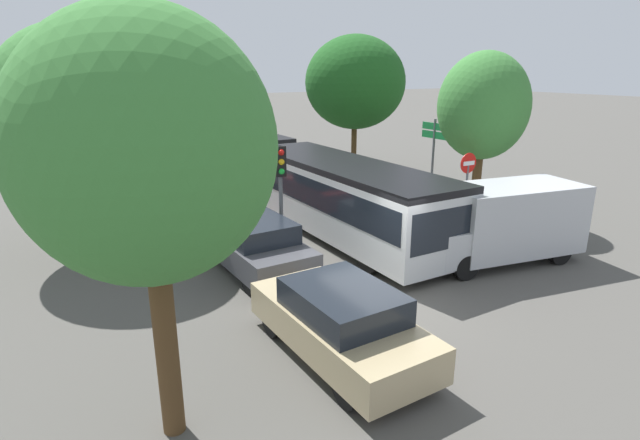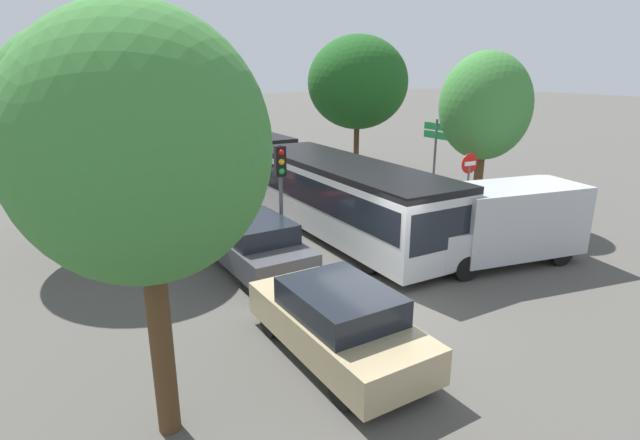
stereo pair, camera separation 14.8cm
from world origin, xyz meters
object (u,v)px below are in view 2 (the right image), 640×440
(queued_car_graphite, at_px, (254,244))
(traffic_light, at_px, (281,176))
(queued_car_tan, at_px, (338,322))
(tree_left_mid, at_px, (90,107))
(tree_right_mid, at_px, (358,83))
(queued_car_red, at_px, (195,204))
(direction_sign_post, at_px, (435,145))
(articulated_bus, at_px, (294,174))
(tree_left_near, at_px, (141,149))
(city_bus_rear, at_px, (119,131))
(tree_right_near, at_px, (486,109))
(no_entry_sign, at_px, (468,181))
(white_van, at_px, (504,222))
(queued_car_white, at_px, (165,177))

(queued_car_graphite, xyz_separation_m, traffic_light, (1.16, 0.65, 1.72))
(queued_car_graphite, bearing_deg, traffic_light, -62.98)
(queued_car_tan, height_order, tree_left_mid, tree_left_mid)
(traffic_light, height_order, tree_right_mid, tree_right_mid)
(queued_car_tan, relative_size, tree_right_mid, 0.62)
(queued_car_red, bearing_deg, queued_car_graphite, -179.45)
(direction_sign_post, relative_size, tree_left_mid, 0.52)
(tree_right_mid, bearing_deg, articulated_bus, -141.98)
(queued_car_red, xyz_separation_m, direction_sign_post, (9.39, -2.34, 1.81))
(tree_left_near, distance_m, tree_left_mid, 9.46)
(city_bus_rear, xyz_separation_m, tree_right_mid, (9.89, -14.98, 3.45))
(city_bus_rear, xyz_separation_m, tree_right_near, (9.49, -24.11, 2.74))
(articulated_bus, relative_size, queued_car_red, 4.03)
(queued_car_tan, distance_m, tree_left_near, 5.13)
(queued_car_tan, height_order, queued_car_red, queued_car_tan)
(city_bus_rear, bearing_deg, tree_right_near, -160.82)
(traffic_light, xyz_separation_m, tree_right_mid, (8.68, 9.17, 2.34))
(queued_car_tan, bearing_deg, city_bus_rear, -2.66)
(traffic_light, xyz_separation_m, direction_sign_post, (7.97, 2.23, 0.05))
(direction_sign_post, bearing_deg, no_entry_sign, 65.06)
(queued_car_red, relative_size, no_entry_sign, 1.52)
(tree_right_mid, bearing_deg, queued_car_tan, -124.25)
(tree_right_mid, bearing_deg, tree_right_near, -92.50)
(city_bus_rear, distance_m, tree_left_near, 30.71)
(city_bus_rear, height_order, tree_left_near, tree_left_near)
(articulated_bus, distance_m, tree_left_mid, 7.93)
(articulated_bus, xyz_separation_m, tree_left_mid, (-7.27, -1.15, 2.97))
(traffic_light, height_order, no_entry_sign, traffic_light)
(white_van, height_order, tree_right_near, tree_right_near)
(white_van, bearing_deg, tree_right_mid, -94.18)
(white_van, bearing_deg, direction_sign_post, -102.99)
(queued_car_graphite, bearing_deg, tree_right_mid, -47.31)
(queued_car_white, distance_m, tree_left_mid, 8.54)
(direction_sign_post, bearing_deg, tree_left_mid, -6.31)
(no_entry_sign, relative_size, tree_left_near, 0.44)
(queued_car_graphite, distance_m, tree_right_near, 10.04)
(traffic_light, distance_m, no_entry_sign, 6.65)
(queued_car_graphite, xyz_separation_m, no_entry_sign, (7.70, -0.45, 1.10))
(tree_right_near, bearing_deg, queued_car_tan, -149.53)
(queued_car_white, distance_m, tree_right_mid, 10.80)
(direction_sign_post, distance_m, tree_right_mid, 7.34)
(queued_car_red, distance_m, tree_left_near, 11.91)
(tree_right_mid, bearing_deg, city_bus_rear, 123.44)
(queued_car_white, bearing_deg, queued_car_red, 176.10)
(white_van, height_order, traffic_light, traffic_light)
(tree_left_mid, bearing_deg, articulated_bus, 9.02)
(queued_car_red, bearing_deg, traffic_light, -165.01)
(queued_car_tan, height_order, queued_car_white, queued_car_tan)
(queued_car_graphite, height_order, tree_right_near, tree_right_near)
(traffic_light, bearing_deg, queued_car_white, -163.78)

